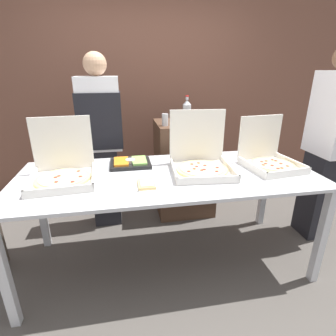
% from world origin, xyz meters
% --- Properties ---
extents(ground_plane, '(16.00, 16.00, 0.00)m').
position_xyz_m(ground_plane, '(0.00, 0.00, 0.00)').
color(ground_plane, '#514C47').
extents(brick_wall_behind, '(10.00, 0.06, 2.80)m').
position_xyz_m(brick_wall_behind, '(0.00, 1.70, 1.40)').
color(brick_wall_behind, brown).
rests_on(brick_wall_behind, ground_plane).
extents(buffet_table, '(2.35, 0.97, 0.85)m').
position_xyz_m(buffet_table, '(0.00, 0.00, 0.76)').
color(buffet_table, silver).
rests_on(buffet_table, ground_plane).
extents(pizza_box_near_right, '(0.48, 0.49, 0.44)m').
position_xyz_m(pizza_box_near_right, '(-0.79, 0.03, 0.93)').
color(pizza_box_near_right, silver).
rests_on(pizza_box_near_right, buffet_table).
extents(pizza_box_far_right, '(0.51, 0.52, 0.46)m').
position_xyz_m(pizza_box_far_right, '(0.28, 0.04, 0.93)').
color(pizza_box_far_right, silver).
rests_on(pizza_box_far_right, buffet_table).
extents(pizza_box_far_left, '(0.45, 0.47, 0.41)m').
position_xyz_m(pizza_box_far_left, '(0.87, 0.02, 0.92)').
color(pizza_box_far_left, silver).
rests_on(pizza_box_far_left, buffet_table).
extents(paper_plate_front_right, '(0.21, 0.21, 0.03)m').
position_xyz_m(paper_plate_front_right, '(-0.19, -0.20, 0.86)').
color(paper_plate_front_right, white).
rests_on(paper_plate_front_right, buffet_table).
extents(veggie_tray, '(0.34, 0.27, 0.05)m').
position_xyz_m(veggie_tray, '(-0.28, 0.25, 0.87)').
color(veggie_tray, black).
rests_on(veggie_tray, buffet_table).
extents(sideboard_podium, '(0.64, 0.58, 1.07)m').
position_xyz_m(sideboard_podium, '(0.35, 0.90, 0.54)').
color(sideboard_podium, '#4C3323').
rests_on(sideboard_podium, ground_plane).
extents(soda_bottle, '(0.09, 0.09, 0.29)m').
position_xyz_m(soda_bottle, '(0.36, 0.87, 1.20)').
color(soda_bottle, '#B7BCC1').
rests_on(soda_bottle, sideboard_podium).
extents(soda_can_silver, '(0.07, 0.07, 0.12)m').
position_xyz_m(soda_can_silver, '(0.11, 0.77, 1.13)').
color(soda_can_silver, silver).
rests_on(soda_can_silver, sideboard_podium).
extents(person_server_vest, '(0.42, 0.24, 1.78)m').
position_xyz_m(person_server_vest, '(-0.54, 0.77, 1.00)').
color(person_server_vest, black).
rests_on(person_server_vest, ground_plane).
extents(person_guest_cap, '(0.22, 0.40, 1.82)m').
position_xyz_m(person_guest_cap, '(1.54, 0.17, 0.95)').
color(person_guest_cap, black).
rests_on(person_guest_cap, ground_plane).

